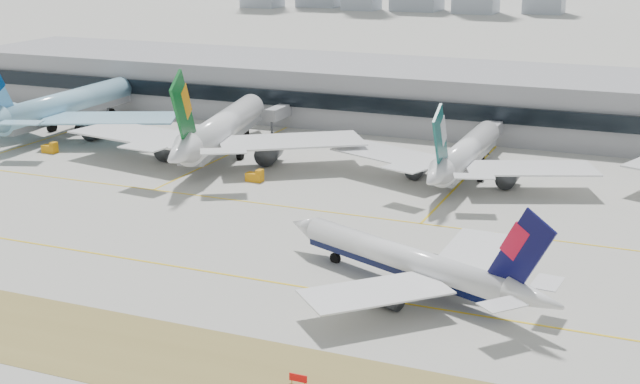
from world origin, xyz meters
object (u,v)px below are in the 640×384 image
at_px(taxiing_airliner, 413,264).
at_px(widebody_korean, 61,108).
at_px(widebody_cathay, 464,156).
at_px(terminal, 429,95).
at_px(widebody_eva, 220,131).

xyz_separation_m(taxiing_airliner, widebody_korean, (-113.28, 65.15, 2.62)).
distance_m(widebody_korean, widebody_cathay, 105.91).
relative_size(taxiing_airliner, terminal, 0.17).
relative_size(taxiing_airliner, widebody_eva, 0.70).
height_order(taxiing_airliner, widebody_cathay, widebody_cathay).
relative_size(taxiing_airliner, widebody_cathay, 0.84).
height_order(widebody_korean, terminal, widebody_korean).
xyz_separation_m(widebody_korean, widebody_cathay, (105.81, -4.34, -1.33)).
bearing_deg(taxiing_airliner, widebody_korean, -6.83).
relative_size(widebody_cathay, terminal, 0.20).
bearing_deg(widebody_korean, taxiing_airliner, -121.40).
height_order(widebody_eva, widebody_cathay, widebody_eva).
relative_size(taxiing_airliner, widebody_korean, 0.67).
bearing_deg(widebody_eva, widebody_cathay, -97.94).
xyz_separation_m(widebody_eva, terminal, (32.15, 57.64, 0.96)).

